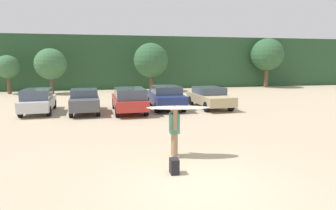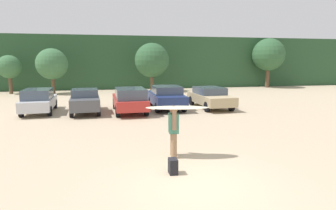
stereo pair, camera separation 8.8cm
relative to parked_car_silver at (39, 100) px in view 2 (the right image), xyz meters
The scene contains 14 objects.
ground_plane 14.10m from the parked_car_silver, 62.12° to the right, with size 120.00×120.00×0.00m, color tan.
hillside_ridge 21.54m from the parked_car_silver, 72.10° to the left, with size 108.00×12.00×6.12m, color #284C2D.
tree_ridge_back 13.13m from the parked_car_silver, 113.36° to the left, with size 2.29×2.29×3.82m.
tree_right 11.19m from the parked_car_silver, 95.18° to the left, with size 3.04×3.04×4.48m.
tree_far_left 14.59m from the parked_car_silver, 51.34° to the left, with size 3.63×3.63×5.14m.
tree_center_right 27.23m from the parked_car_silver, 28.95° to the left, with size 3.94×3.94×5.98m.
parked_car_silver is the anchor object (origin of this frame).
parked_car_dark_gray 2.94m from the parked_car_silver, 12.33° to the right, with size 1.97×4.20×1.51m.
parked_car_red 5.75m from the parked_car_silver, 11.55° to the right, with size 2.03×4.81×1.60m.
parked_car_navy 8.22m from the parked_car_silver, ahead, with size 2.00×4.67×1.58m.
parked_car_tan 11.30m from the parked_car_silver, ahead, with size 2.10×4.68×1.44m.
person_adult 11.92m from the parked_car_silver, 57.29° to the right, with size 0.38×0.72×1.77m.
surfboard_cream 12.10m from the parked_car_silver, 57.20° to the right, with size 2.19×0.96×0.09m.
backpack_dropped 13.03m from the parked_car_silver, 62.14° to the right, with size 0.24×0.34×0.45m.
Camera 2 is at (-2.30, -6.91, 3.27)m, focal length 30.87 mm.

